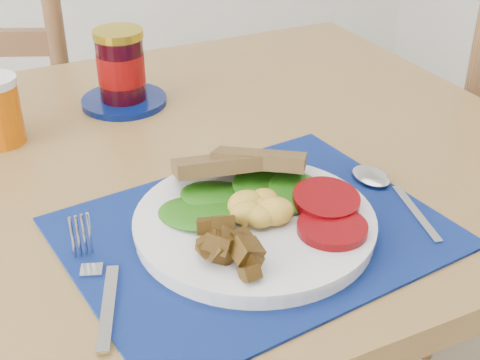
{
  "coord_description": "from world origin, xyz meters",
  "views": [
    {
      "loc": [
        -0.15,
        -0.62,
        1.22
      ],
      "look_at": [
        0.16,
        0.01,
        0.8
      ],
      "focal_mm": 50.0,
      "sensor_mm": 36.0,
      "label": 1
    }
  ],
  "objects": [
    {
      "name": "breakfast_plate",
      "position": [
        0.15,
        -0.03,
        0.77
      ],
      "size": [
        0.29,
        0.29,
        0.07
      ],
      "rotation": [
        0.0,
        0.0,
        -0.36
      ],
      "color": "silver",
      "rests_on": "placemat"
    },
    {
      "name": "table",
      "position": [
        0.0,
        0.2,
        0.67
      ],
      "size": [
        1.4,
        0.9,
        0.75
      ],
      "color": "brown",
      "rests_on": "ground"
    },
    {
      "name": "jam_on_saucer",
      "position": [
        0.13,
        0.41,
        0.81
      ],
      "size": [
        0.14,
        0.14,
        0.13
      ],
      "color": "#051454",
      "rests_on": "table"
    },
    {
      "name": "spoon",
      "position": [
        0.36,
        -0.02,
        0.76
      ],
      "size": [
        0.05,
        0.19,
        0.01
      ],
      "rotation": [
        0.0,
        0.0,
        -0.25
      ],
      "color": "#B2B5BA",
      "rests_on": "placemat"
    },
    {
      "name": "fork",
      "position": [
        -0.04,
        -0.04,
        0.76
      ],
      "size": [
        0.06,
        0.19,
        0.0
      ],
      "rotation": [
        0.0,
        0.0,
        -0.36
      ],
      "color": "#B2B5BA",
      "rests_on": "placemat"
    },
    {
      "name": "placemat",
      "position": [
        0.16,
        -0.03,
        0.75
      ],
      "size": [
        0.47,
        0.39,
        0.0
      ],
      "primitive_type": "cube",
      "rotation": [
        0.0,
        0.0,
        0.11
      ],
      "color": "#040631",
      "rests_on": "table"
    }
  ]
}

